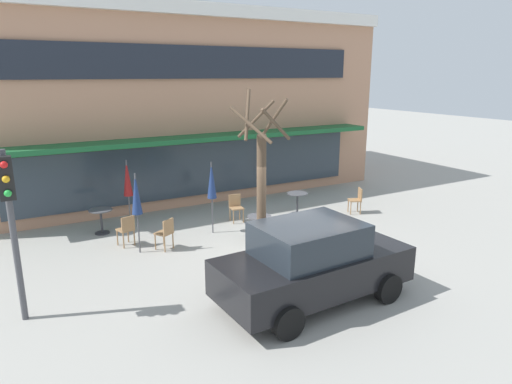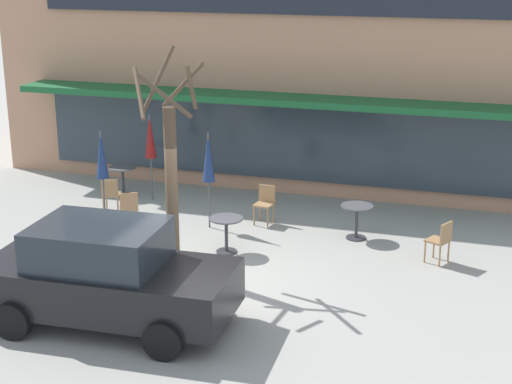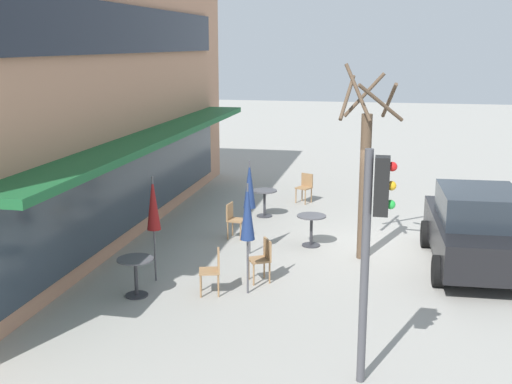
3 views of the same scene
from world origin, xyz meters
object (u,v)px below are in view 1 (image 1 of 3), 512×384
object	(u,v)px
cafe_chair_0	(127,228)
cafe_chair_1	(166,232)
patio_umbrella_corner_open	(212,181)
cafe_table_by_tree	(297,200)
cafe_table_streetside	(101,217)
parked_sedan	(312,263)
patio_umbrella_cream_folded	(127,179)
street_tree	(261,186)
patio_umbrella_green_folded	(136,195)
cafe_table_near_wall	(259,224)
traffic_light_pole	(10,209)
cafe_chair_3	(357,199)
cafe_chair_2	(236,206)

from	to	relation	value
cafe_chair_0	cafe_chair_1	world-z (taller)	same
patio_umbrella_corner_open	cafe_table_by_tree	bearing A→B (deg)	4.88
cafe_table_streetside	parked_sedan	distance (m)	7.25
cafe_table_streetside	cafe_chair_1	xyz separation A→B (m)	(1.27, -2.24, 0.01)
cafe_table_streetside	patio_umbrella_cream_folded	xyz separation A→B (m)	(0.85, -0.08, 1.11)
patio_umbrella_cream_folded	patio_umbrella_corner_open	world-z (taller)	same
cafe_table_by_tree	street_tree	distance (m)	4.47
patio_umbrella_green_folded	cafe_table_near_wall	bearing A→B (deg)	-14.70
cafe_table_near_wall	patio_umbrella_cream_folded	xyz separation A→B (m)	(-2.98, 2.85, 1.11)
patio_umbrella_green_folded	traffic_light_pole	world-z (taller)	traffic_light_pole
cafe_table_streetside	cafe_chair_0	distance (m)	1.49
cafe_chair_1	cafe_chair_3	bearing A→B (deg)	0.04
traffic_light_pole	parked_sedan	bearing A→B (deg)	-21.36
cafe_chair_0	patio_umbrella_cream_folded	bearing A→B (deg)	71.70
cafe_chair_2	cafe_chair_3	xyz separation A→B (m)	(4.05, -1.28, 0.00)
cafe_table_streetside	cafe_table_near_wall	bearing A→B (deg)	-37.43
cafe_table_streetside	cafe_chair_3	world-z (taller)	cafe_chair_3
cafe_table_streetside	traffic_light_pole	size ratio (longest dim) A/B	0.22
patio_umbrella_cream_folded	street_tree	world-z (taller)	street_tree
cafe_table_near_wall	traffic_light_pole	world-z (taller)	traffic_light_pole
cafe_table_near_wall	cafe_chair_3	size ratio (longest dim) A/B	0.85
cafe_chair_0	cafe_chair_1	xyz separation A→B (m)	(0.87, -0.81, 0.00)
cafe_chair_0	cafe_chair_2	world-z (taller)	same
patio_umbrella_green_folded	street_tree	distance (m)	3.36
cafe_table_near_wall	cafe_chair_3	xyz separation A→B (m)	(4.31, 0.70, 0.01)
patio_umbrella_cream_folded	cafe_chair_3	size ratio (longest dim) A/B	2.47
patio_umbrella_corner_open	cafe_chair_0	xyz separation A→B (m)	(-2.55, 0.17, -1.10)
parked_sedan	street_tree	bearing A→B (deg)	86.11
cafe_chair_2	street_tree	xyz separation A→B (m)	(-0.92, -3.22, 1.47)
patio_umbrella_corner_open	street_tree	xyz separation A→B (m)	(0.21, -2.57, 0.37)
patio_umbrella_green_folded	cafe_chair_3	bearing A→B (deg)	-1.17
cafe_table_by_tree	patio_umbrella_green_folded	xyz separation A→B (m)	(-5.70, -0.76, 1.11)
cafe_chair_0	patio_umbrella_green_folded	bearing A→B (deg)	-75.43
patio_umbrella_cream_folded	street_tree	xyz separation A→B (m)	(2.32, -4.09, 0.37)
patio_umbrella_green_folded	cafe_chair_0	distance (m)	1.29
cafe_chair_3	traffic_light_pole	world-z (taller)	traffic_light_pole
cafe_table_by_tree	patio_umbrella_cream_folded	xyz separation A→B (m)	(-5.42, 1.24, 1.11)
cafe_chair_2	cafe_chair_3	world-z (taller)	same
patio_umbrella_green_folded	patio_umbrella_corner_open	world-z (taller)	same
patio_umbrella_green_folded	parked_sedan	world-z (taller)	patio_umbrella_green_folded
traffic_light_pole	cafe_chair_1	bearing A→B (deg)	31.65
cafe_chair_3	parked_sedan	distance (m)	6.75
cafe_chair_1	parked_sedan	bearing A→B (deg)	-68.29
cafe_chair_3	cafe_table_by_tree	bearing A→B (deg)	153.94
cafe_table_streetside	patio_umbrella_corner_open	world-z (taller)	patio_umbrella_corner_open
cafe_table_near_wall	street_tree	xyz separation A→B (m)	(-0.66, -1.24, 1.48)
cafe_table_by_tree	street_tree	size ratio (longest dim) A/B	0.17
patio_umbrella_corner_open	cafe_chair_2	bearing A→B (deg)	30.05
cafe_table_by_tree	parked_sedan	xyz separation A→B (m)	(-3.27, -5.27, 0.36)
cafe_table_near_wall	cafe_chair_1	distance (m)	2.66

